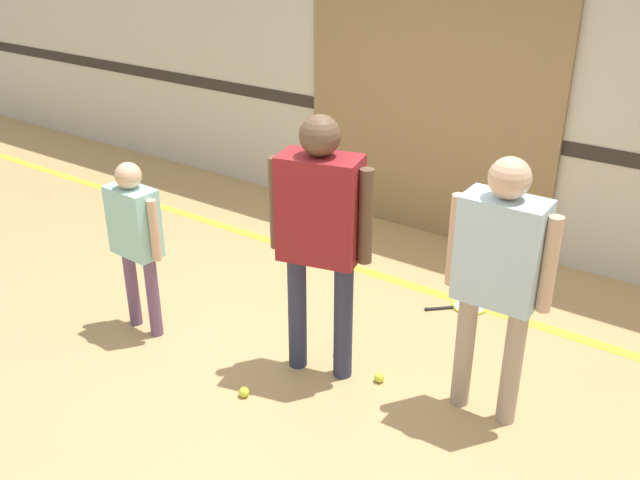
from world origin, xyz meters
TOP-DOWN VIEW (x-y plane):
  - ground_plane at (0.00, 0.00)m, footprint 16.00×16.00m
  - wall_back at (0.00, 2.41)m, footprint 16.00×0.07m
  - wall_panel at (-0.38, 2.35)m, footprint 2.42×0.05m
  - floor_stripe at (0.00, 1.32)m, footprint 14.40×0.10m
  - person_instructor at (0.14, -0.04)m, footprint 0.64×0.38m
  - person_student_left at (-1.19, -0.35)m, footprint 0.48×0.22m
  - person_student_right at (1.19, 0.18)m, footprint 0.62×0.26m
  - racket_spare_on_floor at (0.60, 1.26)m, footprint 0.45×0.44m
  - tennis_ball_near_instructor at (-0.09, -0.55)m, footprint 0.07×0.07m
  - tennis_ball_by_spare_racket at (0.64, 1.42)m, footprint 0.07×0.07m
  - tennis_ball_stray_left at (0.15, 0.17)m, footprint 0.07×0.07m
  - tennis_ball_stray_right at (0.53, 0.07)m, footprint 0.07×0.07m

SIDE VIEW (x-z plane):
  - ground_plane at x=0.00m, z-range 0.00..0.00m
  - floor_stripe at x=0.00m, z-range 0.00..0.01m
  - racket_spare_on_floor at x=0.60m, z-range -0.01..0.03m
  - tennis_ball_near_instructor at x=-0.09m, z-range 0.00..0.07m
  - tennis_ball_by_spare_racket at x=0.64m, z-range 0.00..0.07m
  - tennis_ball_stray_left at x=0.15m, z-range 0.00..0.07m
  - tennis_ball_stray_right at x=0.53m, z-range 0.00..0.07m
  - person_student_left at x=-1.19m, z-range 0.15..1.43m
  - person_student_right at x=1.19m, z-range 0.19..1.82m
  - person_instructor at x=0.14m, z-range 0.21..1.94m
  - wall_panel at x=-0.38m, z-range 0.00..2.17m
  - wall_back at x=0.00m, z-range 0.00..3.20m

